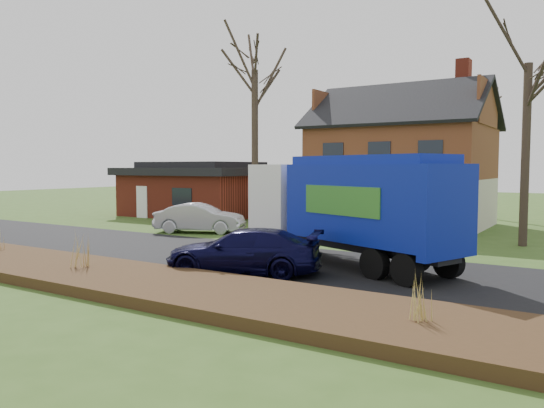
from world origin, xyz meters
The scene contains 13 objects.
ground centered at (0.00, 0.00, 0.00)m, with size 120.00×120.00×0.00m, color #34501A.
road centered at (0.00, 0.00, 0.01)m, with size 80.00×7.00×0.02m, color black.
mulch_verge centered at (0.00, -5.30, 0.15)m, with size 80.00×3.50×0.30m, color #322210.
main_house centered at (1.49, 13.91, 4.03)m, with size 12.95×8.95×9.26m.
ranch_house centered at (-12.00, 13.00, 1.81)m, with size 9.80×8.20×3.70m.
garbage_truck centered at (4.55, 0.84, 2.14)m, with size 8.92×5.36×3.72m.
silver_sedan centered at (-5.63, 5.14, 0.75)m, with size 1.58×4.53×1.49m, color #B0B2B8.
navy_wagon centered at (2.31, -2.23, 0.71)m, with size 2.00×4.92×1.43m, color black.
tree_front_west centered at (-4.06, 7.86, 9.70)m, with size 3.96×3.96×11.77m.
tree_front_east centered at (8.96, 8.91, 8.90)m, with size 3.94×3.94×10.95m.
tree_back centered at (3.79, 22.43, 8.88)m, with size 3.36×3.36×10.65m.
grass_clump_mid centered at (-1.63, -5.29, 0.83)m, with size 0.38×0.31×1.05m.
grass_clump_east centered at (8.80, -5.30, 0.76)m, with size 0.37×0.30×0.92m.
Camera 1 is at (11.85, -15.66, 3.35)m, focal length 35.00 mm.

